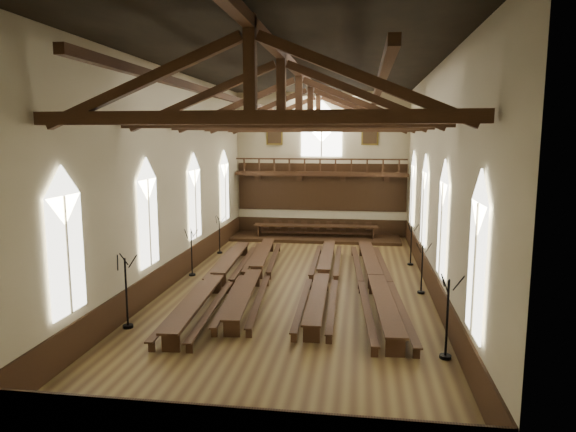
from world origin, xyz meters
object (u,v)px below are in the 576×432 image
object	(u,v)px
refectory_row_a	(217,278)
candelabrum_right_near	(446,333)
candelabrum_left_mid	(192,261)
candelabrum_right_far	(411,252)
candelabrum_left_near	(127,306)
refectory_row_b	(255,272)
refectory_row_d	(375,279)
high_table	(316,227)
candelabrum_right_mid	(422,278)
dais	(315,238)
refectory_row_c	(323,275)
candelabrum_left_far	(220,242)

from	to	relation	value
refectory_row_a	candelabrum_right_near	distance (m)	11.03
candelabrum_left_mid	candelabrum_right_far	bearing A→B (deg)	18.92
candelabrum_left_near	refectory_row_b	bearing A→B (deg)	62.42
refectory_row_d	candelabrum_left_near	size ratio (longest dim) A/B	5.36
refectory_row_b	high_table	world-z (taller)	high_table
candelabrum_left_mid	refectory_row_b	bearing A→B (deg)	-12.97
candelabrum_left_near	candelabrum_right_mid	distance (m)	12.54
dais	candelabrum_right_mid	xyz separation A→B (m)	(5.78, -11.56, 0.61)
high_table	candelabrum_right_far	size ratio (longest dim) A/B	3.68
candelabrum_left_near	high_table	bearing A→B (deg)	73.00
refectory_row_b	candelabrum_right_far	distance (m)	8.98
dais	candelabrum_right_near	size ratio (longest dim) A/B	4.19
candelabrum_right_near	refectory_row_c	bearing A→B (deg)	121.12
refectory_row_d	high_table	bearing A→B (deg)	107.97
refectory_row_c	candelabrum_left_far	world-z (taller)	candelabrum_left_far
refectory_row_b	candelabrum_left_mid	world-z (taller)	candelabrum_left_mid
dais	candelabrum_right_mid	distance (m)	12.94
refectory_row_b	candelabrum_right_far	bearing A→B (deg)	30.67
high_table	candelabrum_right_mid	world-z (taller)	candelabrum_right_mid
refectory_row_d	candelabrum_left_far	distance (m)	11.17
refectory_row_b	candelabrum_left_far	distance (m)	6.78
refectory_row_a	dais	bearing A→B (deg)	74.58
refectory_row_c	candelabrum_left_far	xyz separation A→B (m)	(-6.65, 6.03, 0.18)
refectory_row_d	dais	world-z (taller)	refectory_row_d
candelabrum_left_near	candelabrum_right_near	bearing A→B (deg)	-5.43
candelabrum_left_far	candelabrum_right_far	bearing A→B (deg)	-6.65
refectory_row_b	candelabrum_left_far	bearing A→B (deg)	119.87
refectory_row_a	dais	distance (m)	12.82
refectory_row_b	dais	size ratio (longest dim) A/B	1.26
candelabrum_left_near	candelabrum_right_mid	bearing A→B (deg)	27.71
candelabrum_right_mid	refectory_row_c	bearing A→B (deg)	173.85
candelabrum_right_near	refectory_row_d	bearing A→B (deg)	106.46
high_table	candelabrum_left_far	distance (m)	7.34
refectory_row_b	candelabrum_right_mid	world-z (taller)	candelabrum_right_mid
refectory_row_c	high_table	size ratio (longest dim) A/B	1.67
dais	high_table	distance (m)	0.77
candelabrum_left_near	refectory_row_d	bearing A→B (deg)	32.70
candelabrum_left_near	candelabrum_right_near	world-z (taller)	candelabrum_left_near
candelabrum_left_near	candelabrum_left_far	bearing A→B (deg)	90.00
refectory_row_b	candelabrum_left_far	world-z (taller)	candelabrum_left_far
high_table	candelabrum_left_mid	world-z (taller)	candelabrum_left_mid
candelabrum_right_near	refectory_row_a	bearing A→B (deg)	146.45
refectory_row_b	refectory_row_c	xyz separation A→B (m)	(3.28, -0.15, -0.01)
candelabrum_left_mid	candelabrum_right_mid	size ratio (longest dim) A/B	1.03
dais	candelabrum_left_mid	distance (m)	11.48
refectory_row_d	candelabrum_right_near	distance (m)	7.18
refectory_row_c	candelabrum_left_mid	xyz separation A→B (m)	(-6.65, 0.93, 0.21)
candelabrum_left_far	candelabrum_right_far	distance (m)	11.18
refectory_row_d	candelabrum_right_mid	world-z (taller)	candelabrum_right_mid
refectory_row_d	candelabrum_right_near	world-z (taller)	candelabrum_right_near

